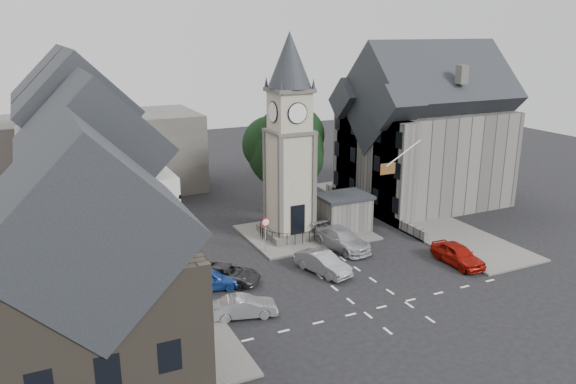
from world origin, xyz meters
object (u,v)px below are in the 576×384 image
car_west_blue (208,279)px  pedestrian (411,215)px  stone_shelter (343,212)px  car_east_red (458,254)px  clock_tower (290,139)px

car_west_blue → pedestrian: bearing=-65.1°
pedestrian → stone_shelter: bearing=-21.5°
car_west_blue → car_east_red: bearing=-90.4°
clock_tower → pedestrian: 13.08m
clock_tower → pedestrian: (10.72, -2.00, -7.22)m
clock_tower → car_east_red: 15.29m
clock_tower → car_west_blue: clock_tower is taller
clock_tower → pedestrian: clock_tower is taller
stone_shelter → car_west_blue: size_ratio=1.05×
stone_shelter → car_east_red: stone_shelter is taller
stone_shelter → car_east_red: (3.70, -9.86, -0.79)m
clock_tower → stone_shelter: clock_tower is taller
car_west_blue → pedestrian: size_ratio=2.28×
stone_shelter → car_east_red: 10.56m
clock_tower → car_east_red: size_ratio=3.64×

